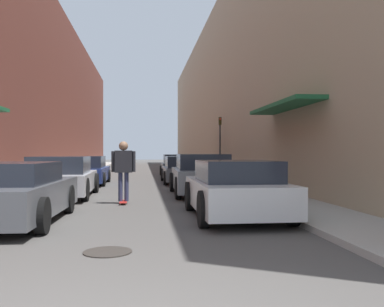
{
  "coord_description": "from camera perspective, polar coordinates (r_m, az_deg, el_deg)",
  "views": [
    {
      "loc": [
        0.35,
        -3.09,
        1.45
      ],
      "look_at": [
        1.94,
        10.82,
        1.41
      ],
      "focal_mm": 40.0,
      "sensor_mm": 36.0,
      "label": 1
    }
  ],
  "objects": [
    {
      "name": "traffic_light",
      "position": [
        25.26,
        3.76,
        1.92
      ],
      "size": [
        0.16,
        0.22,
        3.41
      ],
      "color": "#2D2D2D",
      "rests_on": "curb_strip_right"
    },
    {
      "name": "parked_car_right_3",
      "position": [
        26.01,
        -2.06,
        -1.66
      ],
      "size": [
        1.93,
        4.31,
        1.33
      ],
      "color": "black",
      "rests_on": "ground"
    },
    {
      "name": "curb_strip_right",
      "position": [
        31.81,
        0.56,
        -2.37
      ],
      "size": [
        1.8,
        56.9,
        0.12
      ],
      "color": "#A3A099",
      "rests_on": "ground"
    },
    {
      "name": "building_row_right",
      "position": [
        32.55,
        5.68,
        7.72
      ],
      "size": [
        4.9,
        56.9,
        11.49
      ],
      "color": "tan",
      "rests_on": "ground"
    },
    {
      "name": "parked_car_right_0",
      "position": [
        9.54,
        5.8,
        -4.8
      ],
      "size": [
        1.94,
        3.98,
        1.27
      ],
      "color": "silver",
      "rests_on": "ground"
    },
    {
      "name": "parked_car_right_1",
      "position": [
        14.59,
        1.26,
        -2.9
      ],
      "size": [
        1.98,
        4.33,
        1.39
      ],
      "color": "gray",
      "rests_on": "ground"
    },
    {
      "name": "parked_car_right_2",
      "position": [
        20.4,
        -1.25,
        -2.22
      ],
      "size": [
        1.95,
        4.57,
        1.27
      ],
      "color": "#515459",
      "rests_on": "ground"
    },
    {
      "name": "parked_car_left_2",
      "position": [
        20.0,
        -14.04,
        -2.26
      ],
      "size": [
        2.01,
        4.47,
        1.29
      ],
      "color": "navy",
      "rests_on": "ground"
    },
    {
      "name": "ground",
      "position": [
        25.9,
        -7.28,
        -3.07
      ],
      "size": [
        125.18,
        125.18,
        0.0
      ],
      "primitive_type": "plane",
      "color": "#4C4947"
    },
    {
      "name": "parked_car_left_1",
      "position": [
        14.49,
        -17.04,
        -3.06
      ],
      "size": [
        2.05,
        4.49,
        1.32
      ],
      "color": "#B7B7BC",
      "rests_on": "ground"
    },
    {
      "name": "building_row_left",
      "position": [
        32.69,
        -19.9,
        7.55
      ],
      "size": [
        4.9,
        56.9,
        11.35
      ],
      "color": "brown",
      "rests_on": "ground"
    },
    {
      "name": "skateboarder",
      "position": [
        12.18,
        -9.13,
        -1.57
      ],
      "size": [
        0.67,
        0.78,
        1.76
      ],
      "color": "#B2231E",
      "rests_on": "ground"
    },
    {
      "name": "parked_car_left_0",
      "position": [
        9.51,
        -23.21,
        -4.89
      ],
      "size": [
        2.09,
        4.4,
        1.25
      ],
      "color": "#515459",
      "rests_on": "ground"
    },
    {
      "name": "manhole_cover",
      "position": [
        6.45,
        -11.19,
        -12.75
      ],
      "size": [
        0.7,
        0.7,
        0.02
      ],
      "color": "#332D28",
      "rests_on": "ground"
    },
    {
      "name": "curb_strip_left",
      "position": [
        31.91,
        -14.82,
        -2.36
      ],
      "size": [
        1.8,
        56.9,
        0.12
      ],
      "color": "#A3A099",
      "rests_on": "ground"
    }
  ]
}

